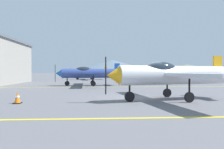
{
  "coord_description": "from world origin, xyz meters",
  "views": [
    {
      "loc": [
        -2.22,
        -11.24,
        1.6
      ],
      "look_at": [
        -0.88,
        14.0,
        1.2
      ],
      "focal_mm": 30.58,
      "sensor_mm": 36.0,
      "label": 1
    }
  ],
  "objects_px": {
    "airplane_near": "(170,74)",
    "car_sedan": "(163,75)",
    "airplane_back": "(90,72)",
    "airplane_far": "(146,73)",
    "airplane_mid": "(89,73)",
    "traffic_cone_front": "(17,98)"
  },
  "relations": [
    {
      "from": "airplane_near",
      "to": "airplane_far",
      "type": "distance_m",
      "value": 18.03
    },
    {
      "from": "airplane_mid",
      "to": "traffic_cone_front",
      "type": "bearing_deg",
      "value": -102.83
    },
    {
      "from": "airplane_near",
      "to": "car_sedan",
      "type": "distance_m",
      "value": 38.17
    },
    {
      "from": "airplane_far",
      "to": "car_sedan",
      "type": "height_order",
      "value": "airplane_far"
    },
    {
      "from": "airplane_near",
      "to": "airplane_far",
      "type": "bearing_deg",
      "value": 81.11
    },
    {
      "from": "airplane_mid",
      "to": "airplane_far",
      "type": "distance_m",
      "value": 10.43
    },
    {
      "from": "airplane_near",
      "to": "airplane_back",
      "type": "bearing_deg",
      "value": 102.74
    },
    {
      "from": "airplane_near",
      "to": "airplane_mid",
      "type": "bearing_deg",
      "value": 115.27
    },
    {
      "from": "airplane_back",
      "to": "traffic_cone_front",
      "type": "relative_size",
      "value": 14.4
    },
    {
      "from": "airplane_mid",
      "to": "car_sedan",
      "type": "xyz_separation_m",
      "value": [
        16.86,
        25.14,
        -0.59
      ]
    },
    {
      "from": "airplane_near",
      "to": "airplane_far",
      "type": "xyz_separation_m",
      "value": [
        2.79,
        17.81,
        0.0
      ]
    },
    {
      "from": "airplane_far",
      "to": "airplane_back",
      "type": "height_order",
      "value": "same"
    },
    {
      "from": "airplane_back",
      "to": "airplane_far",
      "type": "bearing_deg",
      "value": -47.18
    },
    {
      "from": "airplane_near",
      "to": "car_sedan",
      "type": "bearing_deg",
      "value": 72.37
    },
    {
      "from": "airplane_back",
      "to": "car_sedan",
      "type": "relative_size",
      "value": 1.93
    },
    {
      "from": "traffic_cone_front",
      "to": "car_sedan",
      "type": "bearing_deg",
      "value": 62.19
    },
    {
      "from": "airplane_mid",
      "to": "car_sedan",
      "type": "height_order",
      "value": "airplane_mid"
    },
    {
      "from": "traffic_cone_front",
      "to": "airplane_back",
      "type": "bearing_deg",
      "value": 86.35
    },
    {
      "from": "car_sedan",
      "to": "airplane_mid",
      "type": "bearing_deg",
      "value": -123.84
    },
    {
      "from": "airplane_near",
      "to": "airplane_back",
      "type": "height_order",
      "value": "same"
    },
    {
      "from": "airplane_near",
      "to": "traffic_cone_front",
      "type": "xyz_separation_m",
      "value": [
        -8.03,
        -0.77,
        -1.14
      ]
    },
    {
      "from": "airplane_near",
      "to": "airplane_mid",
      "type": "height_order",
      "value": "same"
    }
  ]
}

